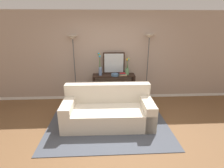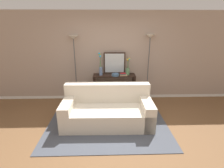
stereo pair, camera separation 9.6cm
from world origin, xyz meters
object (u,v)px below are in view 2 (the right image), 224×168
object	(u,v)px
floor_lamp_left	(74,51)
book_row_under_console	(103,99)
couch	(107,110)
console_table	(114,83)
fruit_bowl	(115,75)
floor_lamp_right	(149,50)
vase_short_flowers	(128,68)
book_stack	(123,74)
vase_tall_flowers	(100,67)
wall_mirror	(114,63)

from	to	relation	value
floor_lamp_left	book_row_under_console	distance (m)	1.66
couch	console_table	xyz separation A→B (m)	(0.21, 1.21, 0.27)
fruit_bowl	book_row_under_console	bearing A→B (deg)	162.69
floor_lamp_right	fruit_bowl	size ratio (longest dim) A/B	9.38
floor_lamp_left	fruit_bowl	world-z (taller)	floor_lamp_left
vase_short_flowers	book_stack	xyz separation A→B (m)	(-0.14, -0.10, -0.16)
console_table	vase_tall_flowers	distance (m)	0.65
floor_lamp_left	vase_tall_flowers	world-z (taller)	floor_lamp_left
vase_tall_flowers	wall_mirror	bearing A→B (deg)	24.26
vase_tall_flowers	vase_short_flowers	world-z (taller)	vase_tall_flowers
couch	vase_short_flowers	size ratio (longest dim) A/B	4.18
vase_tall_flowers	vase_short_flowers	distance (m)	0.79
console_table	floor_lamp_left	distance (m)	1.48
vase_tall_flowers	vase_short_flowers	bearing A→B (deg)	1.94
vase_short_flowers	floor_lamp_left	bearing A→B (deg)	175.88
vase_tall_flowers	book_row_under_console	bearing A→B (deg)	33.66
couch	console_table	size ratio (longest dim) A/B	1.68
floor_lamp_right	book_row_under_console	xyz separation A→B (m)	(-1.36, -0.11, -1.49)
couch	book_row_under_console	world-z (taller)	couch
wall_mirror	vase_short_flowers	bearing A→B (deg)	-22.49
book_row_under_console	fruit_bowl	bearing A→B (deg)	-17.31
fruit_bowl	floor_lamp_left	bearing A→B (deg)	168.91
floor_lamp_right	wall_mirror	xyz separation A→B (m)	(-0.99, 0.05, -0.40)
console_table	book_row_under_console	bearing A→B (deg)	180.00
floor_lamp_left	vase_tall_flowers	bearing A→B (deg)	-10.47
console_table	book_row_under_console	distance (m)	0.62
floor_lamp_right	book_row_under_console	bearing A→B (deg)	-175.43
couch	wall_mirror	world-z (taller)	wall_mirror
vase_short_flowers	fruit_bowl	xyz separation A→B (m)	(-0.37, -0.12, -0.16)
floor_lamp_right	vase_short_flowers	world-z (taller)	floor_lamp_right
wall_mirror	floor_lamp_right	bearing A→B (deg)	-2.71
fruit_bowl	book_row_under_console	world-z (taller)	fruit_bowl
console_table	book_stack	size ratio (longest dim) A/B	5.80
vase_tall_flowers	book_row_under_console	xyz separation A→B (m)	(0.04, 0.03, -1.03)
floor_lamp_left	book_stack	world-z (taller)	floor_lamp_left
floor_lamp_right	vase_short_flowers	xyz separation A→B (m)	(-0.62, -0.11, -0.51)
fruit_bowl	floor_lamp_right	bearing A→B (deg)	13.00
floor_lamp_right	floor_lamp_left	bearing A→B (deg)	-180.00
floor_lamp_left	vase_short_flowers	xyz separation A→B (m)	(1.52, -0.11, -0.49)
couch	book_stack	bearing A→B (deg)	67.42
vase_short_flowers	console_table	bearing A→B (deg)	179.88
book_stack	couch	bearing A→B (deg)	-112.58
vase_short_flowers	vase_tall_flowers	bearing A→B (deg)	-178.06
wall_mirror	console_table	bearing A→B (deg)	-94.76
couch	book_stack	distance (m)	1.33
vase_short_flowers	book_row_under_console	distance (m)	1.22
wall_mirror	book_stack	world-z (taller)	wall_mirror
book_row_under_console	book_stack	bearing A→B (deg)	-9.24
floor_lamp_left	book_row_under_console	bearing A→B (deg)	-7.96
floor_lamp_left	console_table	bearing A→B (deg)	-5.49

